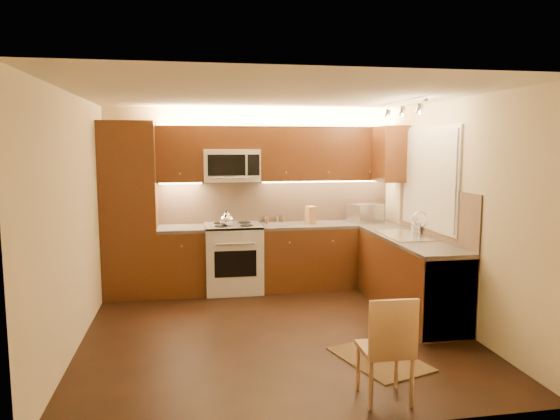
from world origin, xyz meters
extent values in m
cube|color=black|center=(0.00, 0.00, 0.00)|extent=(4.00, 4.00, 0.01)
cube|color=beige|center=(0.00, 0.00, 2.50)|extent=(4.00, 4.00, 0.01)
cube|color=beige|center=(0.00, 2.00, 1.25)|extent=(4.00, 0.01, 2.50)
cube|color=beige|center=(0.00, -2.00, 1.25)|extent=(4.00, 0.01, 2.50)
cube|color=beige|center=(-2.00, 0.00, 1.25)|extent=(0.01, 4.00, 2.50)
cube|color=beige|center=(2.00, 0.00, 1.25)|extent=(0.01, 4.00, 2.50)
cube|color=#48200F|center=(-1.65, 1.70, 1.15)|extent=(0.70, 0.60, 2.30)
cube|color=#48200F|center=(-0.99, 1.70, 0.43)|extent=(0.62, 0.60, 0.86)
cube|color=#363331|center=(-0.99, 1.70, 0.88)|extent=(0.62, 0.60, 0.04)
cube|color=#48200F|center=(1.04, 1.70, 0.43)|extent=(1.92, 0.60, 0.86)
cube|color=#363331|center=(1.04, 1.70, 0.88)|extent=(1.92, 0.60, 0.04)
cube|color=#48200F|center=(1.70, 0.40, 0.43)|extent=(0.60, 2.00, 0.86)
cube|color=#363331|center=(1.70, 0.40, 0.88)|extent=(0.60, 2.00, 0.04)
cube|color=silver|center=(1.70, -0.30, 0.43)|extent=(0.58, 0.60, 0.84)
cube|color=#A38064|center=(0.35, 1.99, 1.20)|extent=(3.30, 0.02, 0.60)
cube|color=#A38064|center=(1.99, 0.40, 1.20)|extent=(0.02, 2.00, 0.60)
cube|color=#48200F|center=(-0.99, 1.82, 1.88)|extent=(0.62, 0.35, 0.75)
cube|color=#48200F|center=(1.04, 1.82, 1.88)|extent=(1.92, 0.35, 0.75)
cube|color=#48200F|center=(-0.30, 1.82, 2.09)|extent=(0.76, 0.35, 0.31)
cube|color=#48200F|center=(1.82, 1.40, 1.88)|extent=(0.35, 0.50, 0.75)
cube|color=silver|center=(1.99, 0.55, 1.60)|extent=(0.03, 1.44, 1.24)
cube|color=silver|center=(1.97, 0.55, 1.60)|extent=(0.02, 1.36, 1.16)
cube|color=silver|center=(1.55, 0.40, 2.46)|extent=(0.04, 1.20, 0.03)
cube|color=silver|center=(1.60, 1.74, 1.03)|extent=(0.51, 0.45, 0.26)
cube|color=#AA724C|center=(0.80, 1.72, 1.02)|extent=(0.13, 0.19, 0.24)
cylinder|color=silver|center=(0.36, 1.94, 0.95)|extent=(0.05, 0.05, 0.09)
cylinder|color=brown|center=(0.44, 1.94, 0.95)|extent=(0.04, 0.04, 0.10)
cylinder|color=silver|center=(0.19, 1.94, 0.94)|extent=(0.05, 0.05, 0.09)
cylinder|color=#98582D|center=(0.19, 1.81, 0.95)|extent=(0.05, 0.05, 0.09)
imported|color=silver|center=(1.91, 0.73, 1.00)|extent=(0.11, 0.11, 0.21)
cube|color=black|center=(0.84, -0.90, 0.01)|extent=(0.85, 1.05, 0.01)
camera|label=1|loc=(-0.89, -5.31, 2.00)|focal=33.34mm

